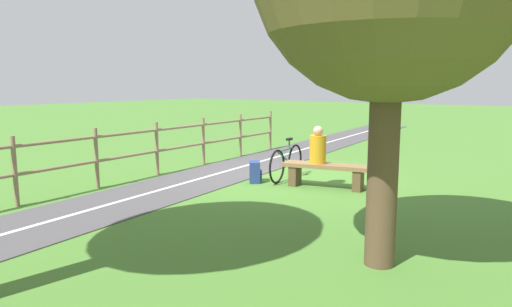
{
  "coord_description": "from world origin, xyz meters",
  "views": [
    {
      "loc": [
        -5.5,
        8.84,
        2.09
      ],
      "look_at": [
        -0.65,
        2.11,
        0.85
      ],
      "focal_mm": 33.09,
      "sensor_mm": 36.0,
      "label": 1
    }
  ],
  "objects_px": {
    "person_seated": "(318,147)",
    "bicycle": "(286,162)",
    "bench": "(326,171)",
    "backpack": "(255,172)"
  },
  "relations": [
    {
      "from": "bicycle",
      "to": "backpack",
      "type": "xyz_separation_m",
      "value": [
        0.38,
        0.65,
        -0.16
      ]
    },
    {
      "from": "person_seated",
      "to": "bicycle",
      "type": "relative_size",
      "value": 0.45
    },
    {
      "from": "backpack",
      "to": "bench",
      "type": "bearing_deg",
      "value": -163.77
    },
    {
      "from": "person_seated",
      "to": "backpack",
      "type": "height_order",
      "value": "person_seated"
    },
    {
      "from": "person_seated",
      "to": "bicycle",
      "type": "distance_m",
      "value": 1.04
    },
    {
      "from": "person_seated",
      "to": "bicycle",
      "type": "height_order",
      "value": "person_seated"
    },
    {
      "from": "bicycle",
      "to": "backpack",
      "type": "distance_m",
      "value": 0.77
    },
    {
      "from": "bench",
      "to": "backpack",
      "type": "bearing_deg",
      "value": 3.93
    },
    {
      "from": "bench",
      "to": "bicycle",
      "type": "bearing_deg",
      "value": -24.11
    },
    {
      "from": "bench",
      "to": "bicycle",
      "type": "height_order",
      "value": "bicycle"
    }
  ]
}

